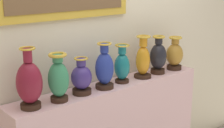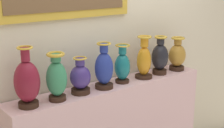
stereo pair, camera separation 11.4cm
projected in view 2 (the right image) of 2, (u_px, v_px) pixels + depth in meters
The scene contains 9 objects.
back_wall at pixel (96, 29), 2.82m from camera, with size 4.57×0.14×2.95m.
vase_burgundy at pixel (27, 82), 2.26m from camera, with size 0.18×0.18×0.42m.
vase_jade at pixel (57, 78), 2.39m from camera, with size 0.15×0.15×0.35m.
vase_indigo at pixel (80, 78), 2.54m from camera, with size 0.16×0.16×0.28m.
vase_cobalt at pixel (104, 69), 2.65m from camera, with size 0.15×0.15×0.37m.
vase_teal at pixel (122, 66), 2.80m from camera, with size 0.13×0.13×0.33m.
vase_amber at pixel (144, 60), 2.92m from camera, with size 0.15×0.15×0.38m.
vase_onyx at pixel (160, 57), 3.04m from camera, with size 0.15×0.15×0.35m.
vase_ochre at pixel (177, 55), 3.17m from camera, with size 0.16×0.16×0.32m.
Camera 2 is at (-1.62, -2.09, 1.92)m, focal length 53.85 mm.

